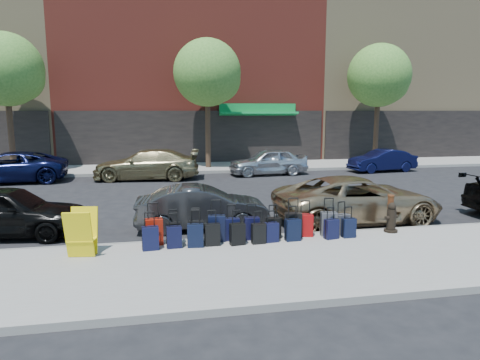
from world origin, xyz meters
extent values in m
plane|color=black|center=(0.00, 0.00, 0.00)|extent=(120.00, 120.00, 0.00)
cube|color=gray|center=(0.00, -6.50, 0.07)|extent=(60.00, 4.00, 0.15)
cube|color=gray|center=(0.00, 10.00, 0.07)|extent=(60.00, 4.00, 0.15)
cube|color=gray|center=(0.00, -4.48, 0.07)|extent=(60.00, 0.08, 0.15)
cube|color=gray|center=(0.00, 7.98, 0.07)|extent=(60.00, 0.08, 0.15)
cube|color=maroon|center=(0.00, 18.00, 10.00)|extent=(17.00, 12.00, 20.00)
cube|color=black|center=(0.00, 11.95, 1.70)|extent=(16.66, 0.15, 3.40)
cube|color=#0E7F38|center=(4.00, 11.60, 3.20)|extent=(5.00, 0.91, 0.27)
cube|color=#0E7F38|center=(4.00, 11.90, 3.55)|extent=(5.00, 0.10, 0.60)
cube|color=#9A845E|center=(16.00, 18.00, 9.00)|extent=(15.00, 12.00, 18.00)
cube|color=black|center=(16.00, 11.95, 1.70)|extent=(14.70, 0.15, 3.40)
cylinder|color=black|center=(-10.00, 9.50, 2.55)|extent=(0.30, 0.30, 4.80)
sphere|color=#386F25|center=(-10.00, 9.50, 5.52)|extent=(3.80, 3.80, 3.80)
sphere|color=#386F25|center=(-9.40, 9.50, 5.14)|extent=(2.58, 2.58, 2.58)
cylinder|color=black|center=(0.50, 9.50, 2.55)|extent=(0.30, 0.30, 4.80)
sphere|color=#386F25|center=(0.50, 9.50, 5.52)|extent=(3.80, 3.80, 3.80)
sphere|color=#386F25|center=(1.10, 9.50, 5.14)|extent=(2.58, 2.58, 2.58)
cylinder|color=black|center=(11.00, 9.50, 2.55)|extent=(0.30, 0.30, 4.80)
sphere|color=#386F25|center=(11.00, 9.50, 5.52)|extent=(3.80, 3.80, 3.80)
sphere|color=#386F25|center=(11.60, 9.50, 5.14)|extent=(2.58, 2.58, 2.58)
cube|color=maroon|center=(-2.48, -4.78, 0.48)|extent=(0.46, 0.28, 0.65)
cylinder|color=black|center=(-2.48, -4.78, 1.18)|extent=(0.25, 0.06, 0.03)
cube|color=black|center=(-2.00, -4.80, 0.42)|extent=(0.38, 0.24, 0.54)
cylinder|color=black|center=(-2.00, -4.80, 1.00)|extent=(0.20, 0.06, 0.03)
cube|color=black|center=(-1.44, -4.76, 0.42)|extent=(0.37, 0.23, 0.54)
cylinder|color=black|center=(-1.44, -4.76, 1.00)|extent=(0.20, 0.05, 0.03)
cube|color=black|center=(-0.93, -4.77, 0.48)|extent=(0.46, 0.28, 0.66)
cylinder|color=black|center=(-0.93, -4.77, 1.19)|extent=(0.25, 0.05, 0.03)
cube|color=black|center=(-0.53, -4.77, 0.44)|extent=(0.39, 0.22, 0.57)
cylinder|color=black|center=(-0.53, -4.77, 1.05)|extent=(0.21, 0.04, 0.03)
cube|color=black|center=(-0.02, -4.80, 0.44)|extent=(0.40, 0.23, 0.58)
cylinder|color=black|center=(-0.02, -4.80, 1.07)|extent=(0.22, 0.04, 0.03)
cube|color=black|center=(0.55, -4.81, 0.42)|extent=(0.38, 0.23, 0.55)
cylinder|color=black|center=(0.55, -4.81, 1.01)|extent=(0.21, 0.05, 0.03)
cube|color=black|center=(1.08, -4.82, 0.47)|extent=(0.47, 0.31, 0.65)
cylinder|color=black|center=(1.08, -4.82, 1.17)|extent=(0.24, 0.07, 0.03)
cube|color=#94090B|center=(1.42, -4.78, 0.44)|extent=(0.43, 0.29, 0.59)
cylinder|color=black|center=(1.42, -4.78, 1.08)|extent=(0.22, 0.07, 0.03)
cube|color=#424247|center=(2.05, -4.83, 0.46)|extent=(0.45, 0.29, 0.62)
cylinder|color=black|center=(2.05, -4.83, 1.14)|extent=(0.24, 0.07, 0.03)
cube|color=#39393E|center=(2.43, -4.83, 0.43)|extent=(0.40, 0.27, 0.55)
cylinder|color=black|center=(2.43, -4.83, 1.03)|extent=(0.21, 0.07, 0.03)
cube|color=black|center=(-2.56, -5.16, 0.43)|extent=(0.40, 0.26, 0.56)
cylinder|color=black|center=(-2.56, -5.16, 1.05)|extent=(0.22, 0.05, 0.03)
cube|color=black|center=(-2.00, -5.11, 0.41)|extent=(0.37, 0.23, 0.52)
cylinder|color=black|center=(-2.00, -5.11, 0.98)|extent=(0.20, 0.04, 0.03)
cube|color=black|center=(-1.49, -5.13, 0.43)|extent=(0.40, 0.26, 0.56)
cylinder|color=black|center=(-1.49, -5.13, 1.04)|extent=(0.22, 0.05, 0.03)
cube|color=black|center=(-1.08, -5.10, 0.42)|extent=(0.37, 0.22, 0.54)
cylinder|color=black|center=(-1.08, -5.10, 1.01)|extent=(0.21, 0.04, 0.03)
cube|color=black|center=(-0.46, -5.16, 0.42)|extent=(0.39, 0.26, 0.53)
cylinder|color=black|center=(-0.46, -5.16, 1.00)|extent=(0.21, 0.06, 0.03)
cube|color=black|center=(0.07, -5.16, 0.40)|extent=(0.36, 0.22, 0.50)
cylinder|color=black|center=(0.07, -5.16, 0.95)|extent=(0.19, 0.05, 0.03)
cube|color=black|center=(0.42, -5.10, 0.40)|extent=(0.36, 0.23, 0.49)
cylinder|color=black|center=(0.42, -5.10, 0.93)|extent=(0.19, 0.06, 0.03)
cube|color=black|center=(0.98, -5.09, 0.43)|extent=(0.39, 0.24, 0.55)
cylinder|color=black|center=(0.98, -5.09, 1.03)|extent=(0.21, 0.05, 0.03)
cube|color=black|center=(2.01, -5.12, 0.41)|extent=(0.38, 0.27, 0.51)
cylinder|color=black|center=(2.01, -5.12, 0.96)|extent=(0.20, 0.07, 0.03)
cube|color=black|center=(2.50, -5.09, 0.40)|extent=(0.35, 0.21, 0.50)
cylinder|color=black|center=(2.50, -5.09, 0.94)|extent=(0.19, 0.04, 0.03)
cylinder|color=black|center=(3.86, -4.82, 0.18)|extent=(0.37, 0.37, 0.06)
cylinder|color=black|center=(3.86, -4.82, 0.49)|extent=(0.24, 0.24, 0.57)
sphere|color=black|center=(3.86, -4.82, 0.85)|extent=(0.22, 0.22, 0.22)
cylinder|color=black|center=(3.86, -4.82, 0.56)|extent=(0.42, 0.20, 0.10)
cylinder|color=#38190C|center=(3.89, -4.68, 0.63)|extent=(0.16, 0.16, 0.97)
cylinder|color=#38190C|center=(3.89, -4.68, 1.12)|extent=(0.18, 0.18, 0.04)
cube|color=yellow|center=(-4.10, -5.50, 0.70)|extent=(0.63, 0.35, 1.08)
cube|color=yellow|center=(-4.05, -5.11, 0.70)|extent=(0.63, 0.35, 1.08)
cube|color=yellow|center=(-4.07, -5.30, 0.53)|extent=(0.65, 0.47, 0.02)
imported|color=black|center=(-6.45, -2.81, 0.71)|extent=(4.36, 2.21, 1.42)
imported|color=#313133|center=(-1.11, -3.01, 0.63)|extent=(3.87, 1.47, 1.26)
imported|color=#99805D|center=(3.66, -3.17, 0.71)|extent=(5.23, 2.59, 1.42)
imported|color=#0B1034|center=(-9.39, 6.77, 0.73)|extent=(5.45, 2.82, 1.47)
imported|color=#8E8157|center=(-2.93, 6.51, 0.75)|extent=(5.40, 2.69, 1.51)
imported|color=silver|center=(3.42, 6.89, 0.71)|extent=(4.30, 2.01, 1.42)
imported|color=#0C1036|center=(10.04, 6.88, 0.63)|extent=(3.92, 1.72, 1.25)
camera|label=1|loc=(-2.29, -15.14, 3.43)|focal=32.00mm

